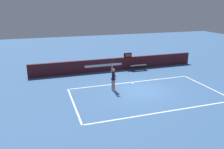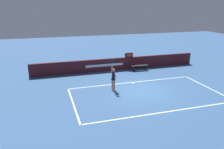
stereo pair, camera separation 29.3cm
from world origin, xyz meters
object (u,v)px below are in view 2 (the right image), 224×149
at_px(tennis_player, 113,78).
at_px(tennis_ball, 114,58).
at_px(speed_display, 129,55).
at_px(courtside_bench_near, 139,66).

xyz_separation_m(tennis_player, tennis_ball, (0.01, -0.05, 1.43)).
distance_m(speed_display, courtside_bench_near, 1.48).
height_order(speed_display, courtside_bench_near, speed_display).
bearing_deg(tennis_ball, courtside_bench_near, 47.44).
distance_m(tennis_ball, courtside_bench_near, 6.07).
bearing_deg(courtside_bench_near, tennis_ball, -132.56).
bearing_deg(tennis_player, speed_display, 57.90).
relative_size(speed_display, tennis_ball, 10.35).
height_order(tennis_ball, courtside_bench_near, tennis_ball).
distance_m(tennis_player, courtside_bench_near, 5.72).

